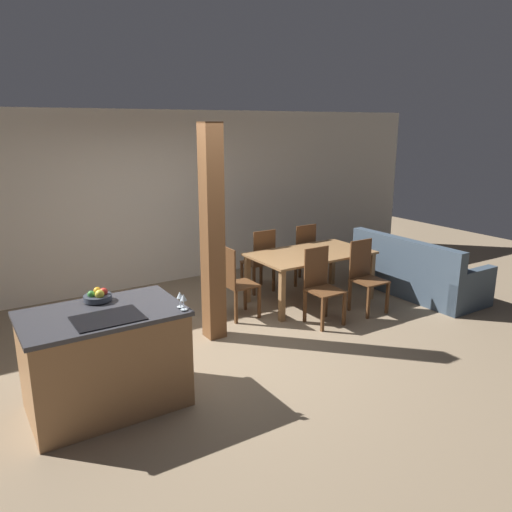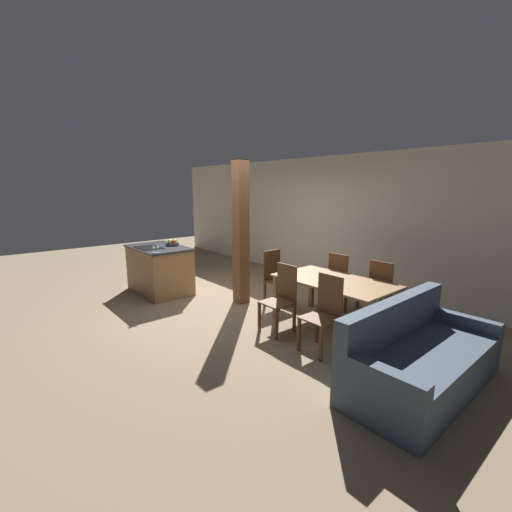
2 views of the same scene
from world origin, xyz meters
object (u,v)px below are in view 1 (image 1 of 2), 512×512
dining_chair_head_end (235,281)px  dining_chair_far_left (260,260)px  fruit_bowl (98,296)px  dining_chair_far_right (301,253)px  kitchen_island (105,359)px  wine_glass_middle (180,296)px  timber_post (212,235)px  dining_chair_near_right (365,275)px  couch (416,275)px  dining_table (310,259)px  dining_chair_near_left (321,285)px  wine_glass_near (183,298)px

dining_chair_head_end → dining_chair_far_left: bearing=-50.1°
fruit_bowl → dining_chair_head_end: size_ratio=0.26×
dining_chair_far_right → dining_chair_head_end: same height
kitchen_island → wine_glass_middle: (0.62, -0.29, 0.57)m
dining_chair_far_right → kitchen_island: bearing=27.8°
kitchen_island → dining_chair_far_right: dining_chair_far_right is taller
fruit_bowl → timber_post: 1.62m
dining_chair_near_right → dining_chair_far_left: same height
fruit_bowl → timber_post: timber_post is taller
dining_chair_far_left → couch: bearing=145.9°
dining_chair_head_end → couch: bearing=-102.2°
fruit_bowl → dining_table: size_ratio=0.15×
dining_chair_near_right → dining_chair_far_right: (0.00, 1.42, 0.00)m
dining_chair_near_left → dining_chair_head_end: same height
kitchen_island → dining_table: kitchen_island is taller
couch → wine_glass_middle: bearing=101.6°
fruit_bowl → wine_glass_middle: 0.80m
dining_chair_near_left → timber_post: bearing=166.2°
dining_chair_near_left → dining_chair_far_left: bearing=90.0°
couch → dining_chair_near_left: bearing=92.7°
dining_chair_near_right → dining_chair_far_left: 1.62m
wine_glass_near → dining_chair_near_right: size_ratio=0.15×
wine_glass_near → dining_chair_near_right: 3.23m
wine_glass_near → dining_chair_far_right: size_ratio=0.15×
kitchen_island → dining_chair_near_right: bearing=7.9°
dining_table → dining_chair_far_right: 0.82m
wine_glass_near → dining_chair_head_end: wine_glass_near is taller
dining_chair_far_left → dining_chair_far_right: same height
dining_chair_near_left → timber_post: (-1.37, 0.34, 0.75)m
kitchen_island → dining_chair_far_left: (2.91, 1.94, 0.04)m
dining_chair_far_right → dining_chair_far_left: bearing=0.0°
kitchen_island → dining_chair_near_right: 3.72m
wine_glass_middle → wine_glass_near: bearing=-90.0°
dining_table → timber_post: bearing=-167.9°
wine_glass_near → dining_chair_head_end: 2.21m
wine_glass_near → dining_table: size_ratio=0.08×
dining_chair_near_right → fruit_bowl: bearing=-176.3°
kitchen_island → dining_chair_far_right: (3.68, 1.94, 0.04)m
wine_glass_near → timber_post: size_ratio=0.06×
dining_chair_near_right → couch: bearing=5.3°
dining_table → couch: bearing=-21.2°
dining_table → dining_chair_near_left: 0.82m
wine_glass_near → timber_post: timber_post is taller
dining_chair_far_right → couch: dining_chair_far_right is taller
wine_glass_middle → fruit_bowl: bearing=135.0°
dining_table → dining_chair_far_right: (0.39, 0.71, -0.13)m
kitchen_island → dining_chair_near_right: dining_chair_near_right is taller
fruit_bowl → wine_glass_near: bearing=-48.6°
wine_glass_near → wine_glass_middle: bearing=90.0°
dining_chair_far_left → timber_post: size_ratio=0.39×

